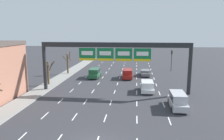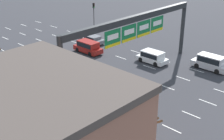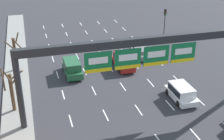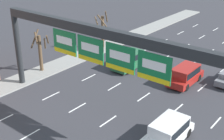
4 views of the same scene
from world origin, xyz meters
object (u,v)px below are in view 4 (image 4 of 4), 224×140
(tree_bare_furthest, at_px, (102,29))
(suv_red, at_px, (185,74))
(tree_bare_third, at_px, (41,50))
(sign_gantry, at_px, (107,49))
(suv_green, at_px, (130,59))
(suv_white, at_px, (169,130))

(tree_bare_furthest, bearing_deg, suv_red, -12.30)
(tree_bare_third, bearing_deg, sign_gantry, -15.50)
(suv_red, bearing_deg, tree_bare_third, -152.90)
(sign_gantry, relative_size, suv_green, 4.92)
(suv_white, distance_m, suv_green, 13.16)
(sign_gantry, height_order, suv_white, sign_gantry)
(suv_red, relative_size, tree_bare_furthest, 0.94)
(sign_gantry, bearing_deg, suv_white, 8.87)
(suv_red, bearing_deg, suv_white, -70.17)
(sign_gantry, bearing_deg, suv_red, 81.05)
(suv_red, relative_size, suv_green, 1.01)
(suv_red, relative_size, tree_bare_third, 1.06)
(sign_gantry, xyz_separation_m, suv_white, (4.84, 0.76, -5.03))
(tree_bare_third, bearing_deg, suv_red, 27.10)
(sign_gantry, relative_size, suv_red, 4.89)
(sign_gantry, height_order, tree_bare_furthest, sign_gantry)
(sign_gantry, height_order, suv_green, sign_gantry)
(sign_gantry, xyz_separation_m, suv_red, (1.55, 9.87, -4.96))
(suv_red, distance_m, suv_green, 6.42)
(sign_gantry, xyz_separation_m, tree_bare_furthest, (-11.15, 12.63, -3.43))
(tree_bare_third, distance_m, tree_bare_furthest, 9.45)
(suv_green, bearing_deg, sign_gantry, -63.25)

